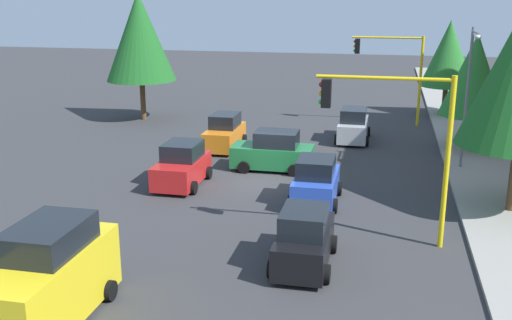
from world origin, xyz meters
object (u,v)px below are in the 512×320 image
(tree_opposite_side, at_px, (140,37))
(car_orange, at_px, (225,133))
(car_red, at_px, (182,166))
(tree_roadside_far, at_px, (449,54))
(tree_roadside_mid, at_px, (474,75))
(street_lamp_curbside, at_px, (469,84))
(delivery_van_yellow, at_px, (48,279))
(traffic_signal_near_left, at_px, (396,126))
(car_black, at_px, (304,240))
(car_green, at_px, (273,152))
(traffic_signal_far_left, at_px, (393,62))
(car_blue, at_px, (316,182))
(car_silver, at_px, (353,126))

(tree_opposite_side, relative_size, car_orange, 2.25)
(tree_opposite_side, relative_size, car_red, 2.31)
(tree_roadside_far, height_order, tree_roadside_mid, tree_roadside_far)
(street_lamp_curbside, xyz_separation_m, delivery_van_yellow, (17.02, -12.32, -3.07))
(traffic_signal_near_left, xyz_separation_m, tree_opposite_side, (-18.00, -16.75, 1.43))
(tree_roadside_far, distance_m, car_black, 27.47)
(car_green, distance_m, car_red, 4.91)
(traffic_signal_far_left, distance_m, delivery_van_yellow, 28.94)
(car_green, xyz_separation_m, car_black, (10.47, 2.98, -0.00))
(traffic_signal_far_left, xyz_separation_m, car_green, (12.00, -5.67, -3.24))
(traffic_signal_near_left, height_order, car_blue, traffic_signal_near_left)
(tree_roadside_far, bearing_deg, car_orange, -45.91)
(tree_roadside_mid, height_order, car_black, tree_roadside_mid)
(car_black, bearing_deg, delivery_van_yellow, -51.29)
(car_blue, xyz_separation_m, car_green, (-4.39, -2.64, 0.00))
(car_green, distance_m, car_silver, 7.76)
(tree_roadside_mid, bearing_deg, car_blue, -35.11)
(car_red, height_order, car_silver, same)
(traffic_signal_near_left, relative_size, car_red, 1.61)
(car_green, bearing_deg, tree_roadside_mid, 121.10)
(car_green, distance_m, car_black, 10.89)
(tree_opposite_side, bearing_deg, tree_roadside_mid, 79.22)
(street_lamp_curbside, xyz_separation_m, tree_roadside_far, (-14.39, 0.30, 0.03))
(tree_roadside_mid, bearing_deg, car_red, -55.69)
(traffic_signal_near_left, xyz_separation_m, street_lamp_curbside, (-9.61, 3.45, 0.12))
(traffic_signal_far_left, bearing_deg, car_orange, -47.05)
(street_lamp_curbside, distance_m, car_blue, 9.50)
(delivery_van_yellow, xyz_separation_m, car_red, (-12.13, -0.48, -0.39))
(delivery_van_yellow, bearing_deg, traffic_signal_near_left, 129.89)
(traffic_signal_near_left, bearing_deg, tree_opposite_side, -137.07)
(traffic_signal_far_left, height_order, car_red, traffic_signal_far_left)
(traffic_signal_far_left, relative_size, car_blue, 1.62)
(tree_opposite_side, distance_m, car_red, 15.93)
(street_lamp_curbside, relative_size, tree_roadside_mid, 1.08)
(delivery_van_yellow, xyz_separation_m, car_green, (-15.41, 3.17, -0.38))
(tree_opposite_side, relative_size, car_silver, 2.18)
(tree_opposite_side, bearing_deg, car_silver, 78.07)
(car_blue, distance_m, car_red, 6.39)
(car_blue, bearing_deg, street_lamp_curbside, 132.69)
(tree_opposite_side, distance_m, tree_roadside_far, 21.40)
(car_green, bearing_deg, tree_opposite_side, -132.13)
(car_orange, relative_size, car_black, 1.03)
(traffic_signal_near_left, height_order, car_red, traffic_signal_near_left)
(tree_roadside_mid, relative_size, car_green, 1.61)
(tree_opposite_side, bearing_deg, car_black, 34.44)
(car_green, height_order, car_silver, same)
(tree_opposite_side, height_order, car_silver, tree_opposite_side)
(traffic_signal_far_left, relative_size, street_lamp_curbside, 0.84)
(tree_roadside_mid, relative_size, car_orange, 1.69)
(tree_roadside_far, distance_m, tree_roadside_mid, 10.01)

